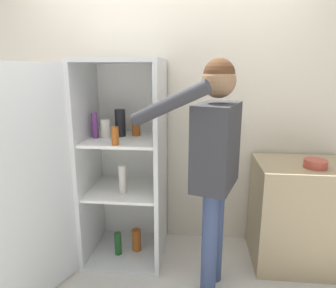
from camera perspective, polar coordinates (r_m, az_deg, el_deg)
The scene contains 5 objects.
wall_back at distance 2.83m, azimuth 0.16°, elevation 6.32°, with size 7.00×0.06×2.55m.
refrigerator at distance 2.57m, azimuth -11.16°, elevation -4.08°, with size 0.96×1.27×1.74m.
person at distance 2.13m, azimuth 8.91°, elevation -1.29°, with size 0.78×0.57×1.73m.
counter at distance 2.87m, azimuth 23.80°, elevation -12.06°, with size 0.77×0.59×0.90m.
bowl at distance 2.61m, azimuth 26.28°, elevation -3.40°, with size 0.18×0.18×0.07m.
Camera 1 is at (0.28, -1.81, 1.65)m, focal length 32.00 mm.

